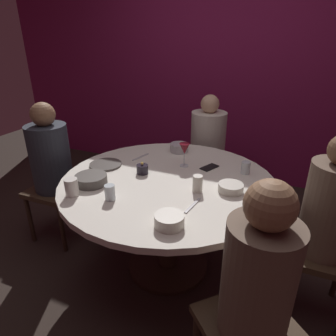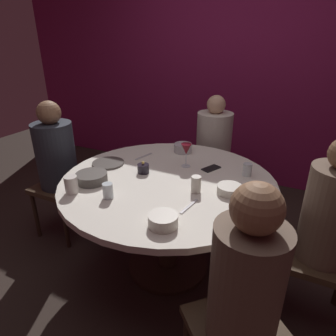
{
  "view_description": "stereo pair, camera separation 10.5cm",
  "coord_description": "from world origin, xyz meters",
  "views": [
    {
      "loc": [
        0.69,
        -1.64,
        1.63
      ],
      "look_at": [
        0.0,
        0.0,
        0.83
      ],
      "focal_mm": 31.56,
      "sensor_mm": 36.0,
      "label": 1
    },
    {
      "loc": [
        0.79,
        -1.6,
        1.63
      ],
      "look_at": [
        0.0,
        0.0,
        0.83
      ],
      "focal_mm": 31.56,
      "sensor_mm": 36.0,
      "label": 2
    }
  ],
  "objects": [
    {
      "name": "knife_near_plate",
      "position": [
        0.26,
        -0.26,
        0.75
      ],
      "size": [
        0.04,
        0.18,
        0.01
      ],
      "primitive_type": "cube",
      "rotation": [
        0.0,
        0.0,
        -0.14
      ],
      "color": "#B7B7BC",
      "rests_on": "dining_table"
    },
    {
      "name": "bowl_sauce_side",
      "position": [
        0.21,
        -0.49,
        0.78
      ],
      "size": [
        0.15,
        0.15,
        0.06
      ],
      "primitive_type": "cylinder",
      "color": "beige",
      "rests_on": "dining_table"
    },
    {
      "name": "dinner_plate",
      "position": [
        -0.52,
        0.03,
        0.75
      ],
      "size": [
        0.24,
        0.24,
        0.01
      ],
      "primitive_type": "cylinder",
      "color": "#4C4742",
      "rests_on": "dining_table"
    },
    {
      "name": "cup_by_left_diner",
      "position": [
        0.23,
        -0.09,
        0.8
      ],
      "size": [
        0.06,
        0.06,
        0.11
      ],
      "primitive_type": "cylinder",
      "color": "beige",
      "rests_on": "dining_table"
    },
    {
      "name": "wine_glass",
      "position": [
        0.03,
        0.24,
        0.88
      ],
      "size": [
        0.08,
        0.08,
        0.18
      ],
      "color": "silver",
      "rests_on": "dining_table"
    },
    {
      "name": "bowl_salad_center",
      "position": [
        -0.43,
        -0.26,
        0.78
      ],
      "size": [
        0.21,
        0.21,
        0.06
      ],
      "primitive_type": "cylinder",
      "color": "#4C4742",
      "rests_on": "dining_table"
    },
    {
      "name": "seated_diner_front_right",
      "position": [
        0.68,
        -0.68,
        0.73
      ],
      "size": [
        0.57,
        0.57,
        1.18
      ],
      "rotation": [
        0.0,
        0.0,
        2.36
      ],
      "color": "#3F2D1E",
      "rests_on": "ground"
    },
    {
      "name": "seated_diner_back",
      "position": [
        0.0,
        0.99,
        0.71
      ],
      "size": [
        0.4,
        0.4,
        1.14
      ],
      "rotation": [
        0.0,
        0.0,
        4.71
      ],
      "color": "#3F2D1E",
      "rests_on": "ground"
    },
    {
      "name": "fork_near_plate",
      "position": [
        -0.35,
        0.27,
        0.75
      ],
      "size": [
        0.06,
        0.18,
        0.01
      ],
      "primitive_type": "cube",
      "rotation": [
        0.0,
        0.0,
        -0.25
      ],
      "color": "#B7B7BC",
      "rests_on": "dining_table"
    },
    {
      "name": "ground_plane",
      "position": [
        0.0,
        0.0,
        0.0
      ],
      "size": [
        8.0,
        8.0,
        0.0
      ],
      "primitive_type": "plane",
      "color": "#2D231E"
    },
    {
      "name": "bowl_serving_large",
      "position": [
        -0.11,
        0.51,
        0.78
      ],
      "size": [
        0.15,
        0.15,
        0.07
      ],
      "primitive_type": "cylinder",
      "color": "#B7B7BC",
      "rests_on": "dining_table"
    },
    {
      "name": "seated_diner_right",
      "position": [
        0.98,
        0.0,
        0.72
      ],
      "size": [
        0.4,
        0.4,
        1.18
      ],
      "rotation": [
        0.0,
        0.0,
        3.14
      ],
      "color": "#3F2D1E",
      "rests_on": "ground"
    },
    {
      "name": "cup_center_front",
      "position": [
        0.46,
        0.29,
        0.79
      ],
      "size": [
        0.06,
        0.06,
        0.09
      ],
      "primitive_type": "cylinder",
      "color": "silver",
      "rests_on": "dining_table"
    },
    {
      "name": "bowl_small_white",
      "position": [
        0.42,
        -0.01,
        0.77
      ],
      "size": [
        0.15,
        0.15,
        0.05
      ],
      "primitive_type": "cylinder",
      "color": "beige",
      "rests_on": "dining_table"
    },
    {
      "name": "dining_table",
      "position": [
        0.0,
        0.0,
        0.61
      ],
      "size": [
        1.44,
        1.44,
        0.75
      ],
      "color": "silver",
      "rests_on": "ground"
    },
    {
      "name": "back_wall",
      "position": [
        0.0,
        1.84,
        1.3
      ],
      "size": [
        6.0,
        0.1,
        2.6
      ],
      "primitive_type": "cube",
      "color": "maroon",
      "rests_on": "ground"
    },
    {
      "name": "candle_holder",
      "position": [
        -0.2,
        0.01,
        0.78
      ],
      "size": [
        0.08,
        0.08,
        0.09
      ],
      "color": "black",
      "rests_on": "dining_table"
    },
    {
      "name": "cell_phone",
      "position": [
        0.21,
        0.28,
        0.75
      ],
      "size": [
        0.12,
        0.16,
        0.01
      ],
      "primitive_type": "cube",
      "rotation": [
        0.0,
        0.0,
        5.86
      ],
      "color": "black",
      "rests_on": "dining_table"
    },
    {
      "name": "cup_near_candle",
      "position": [
        -0.21,
        -0.38,
        0.79
      ],
      "size": [
        0.06,
        0.06,
        0.09
      ],
      "primitive_type": "cylinder",
      "color": "silver",
      "rests_on": "dining_table"
    },
    {
      "name": "cup_by_right_diner",
      "position": [
        -0.44,
        -0.43,
        0.8
      ],
      "size": [
        0.08,
        0.08,
        0.11
      ],
      "primitive_type": "cylinder",
      "color": "silver",
      "rests_on": "dining_table"
    },
    {
      "name": "seated_diner_left",
      "position": [
        -1.02,
        0.0,
        0.73
      ],
      "size": [
        0.4,
        0.4,
        1.18
      ],
      "rotation": [
        0.0,
        0.0,
        6.28
      ],
      "color": "#3F2D1E",
      "rests_on": "ground"
    }
  ]
}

